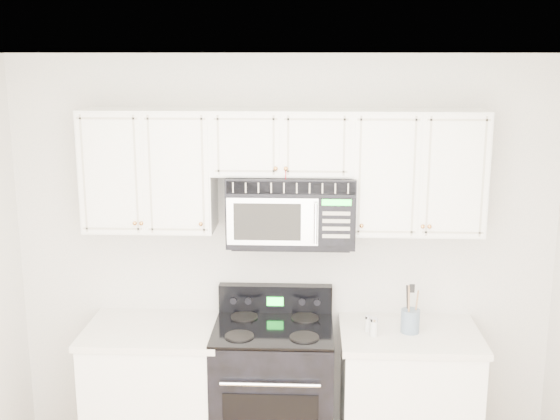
{
  "coord_description": "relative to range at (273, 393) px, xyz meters",
  "views": [
    {
      "loc": [
        0.18,
        -2.65,
        2.61
      ],
      "look_at": [
        0.0,
        1.3,
        1.71
      ],
      "focal_mm": 45.0,
      "sensor_mm": 36.0,
      "label": 1
    }
  ],
  "objects": [
    {
      "name": "room",
      "position": [
        0.05,
        -1.44,
        0.82
      ],
      "size": [
        3.51,
        3.51,
        2.61
      ],
      "color": "olive",
      "rests_on": "ground"
    },
    {
      "name": "base_cabinet_left",
      "position": [
        -0.75,
        0.0,
        -0.06
      ],
      "size": [
        0.86,
        0.65,
        0.92
      ],
      "color": "white",
      "rests_on": "ground"
    },
    {
      "name": "base_cabinet_right",
      "position": [
        0.85,
        0.0,
        -0.06
      ],
      "size": [
        0.86,
        0.65,
        0.92
      ],
      "color": "white",
      "rests_on": "ground"
    },
    {
      "name": "range",
      "position": [
        0.0,
        0.0,
        0.0
      ],
      "size": [
        0.74,
        0.68,
        1.12
      ],
      "color": "black",
      "rests_on": "ground"
    },
    {
      "name": "upper_cabinets",
      "position": [
        0.05,
        0.15,
        1.45
      ],
      "size": [
        2.44,
        0.37,
        0.75
      ],
      "color": "white",
      "rests_on": "ground"
    },
    {
      "name": "microwave",
      "position": [
        0.11,
        0.11,
        1.18
      ],
      "size": [
        0.77,
        0.44,
        0.43
      ],
      "color": "black",
      "rests_on": "ground"
    },
    {
      "name": "utensil_crock",
      "position": [
        0.84,
        -0.01,
        0.51
      ],
      "size": [
        0.12,
        0.12,
        0.31
      ],
      "color": "slate",
      "rests_on": "base_cabinet_right"
    },
    {
      "name": "shaker_salt",
      "position": [
        0.59,
        -0.01,
        0.49
      ],
      "size": [
        0.04,
        0.04,
        0.1
      ],
      "color": "silver",
      "rests_on": "base_cabinet_right"
    },
    {
      "name": "shaker_pepper",
      "position": [
        0.62,
        -0.08,
        0.49
      ],
      "size": [
        0.05,
        0.05,
        0.11
      ],
      "color": "silver",
      "rests_on": "base_cabinet_right"
    }
  ]
}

